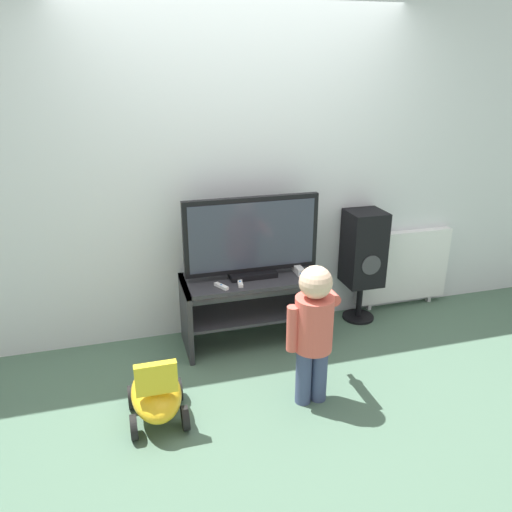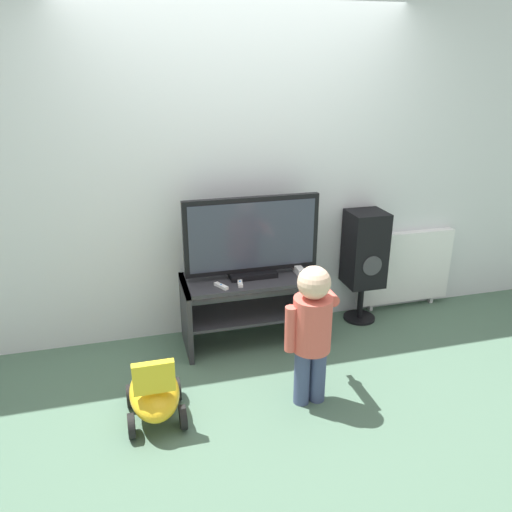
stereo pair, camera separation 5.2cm
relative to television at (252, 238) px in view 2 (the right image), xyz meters
The scene contains 11 objects.
ground_plane 0.89m from the television, 90.00° to the right, with size 16.00×16.00×0.00m, color #4C6B56.
wall_back 0.53m from the television, 90.00° to the left, with size 10.00×0.06×2.60m.
tv_stand 0.50m from the television, 90.00° to the right, with size 1.08×0.46×0.55m.
television is the anchor object (origin of this frame).
game_console 0.46m from the television, ahead, with size 0.05×0.16×0.06m.
remote_primary 0.43m from the television, 150.77° to the right, with size 0.09×0.13×0.03m.
remote_secondary 0.35m from the television, 133.56° to the right, with size 0.05×0.13×0.03m.
child 0.92m from the television, 79.38° to the right, with size 0.36×0.52×0.95m.
speaker_tower 1.02m from the television, ahead, with size 0.30×0.30×0.96m.
ride_on_toy 1.32m from the television, 136.81° to the right, with size 0.34×0.54×0.48m.
radiator 1.55m from the television, ahead, with size 0.88×0.08×0.71m.
Camera 2 is at (-0.89, -3.16, 2.05)m, focal length 35.00 mm.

